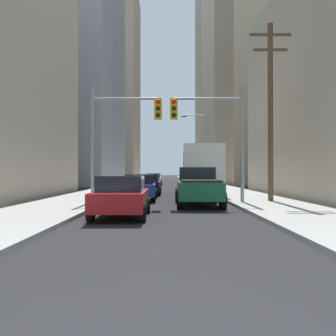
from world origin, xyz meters
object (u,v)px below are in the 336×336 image
object	(u,v)px
sedan_black	(148,184)
traffic_signal_near_right	(211,125)
city_bus	(200,169)
pickup_truck_green	(198,187)
sedan_beige	(154,179)
sedan_red	(122,196)
sedan_blue	(140,187)
traffic_signal_near_left	(123,125)

from	to	relation	value
sedan_black	traffic_signal_near_right	bearing A→B (deg)	-66.27
sedan_black	traffic_signal_near_right	size ratio (longest dim) A/B	0.70
city_bus	pickup_truck_green	bearing A→B (deg)	-95.58
pickup_truck_green	traffic_signal_near_right	size ratio (longest dim) A/B	0.91
sedan_black	sedan_beige	bearing A→B (deg)	90.75
sedan_red	sedan_blue	world-z (taller)	same
sedan_blue	traffic_signal_near_left	size ratio (longest dim) A/B	0.71
sedan_red	sedan_beige	distance (m)	31.74
city_bus	sedan_black	bearing A→B (deg)	-169.38
sedan_red	sedan_black	world-z (taller)	same
city_bus	sedan_black	size ratio (longest dim) A/B	2.74
sedan_beige	traffic_signal_near_right	xyz separation A→B (m)	(3.91, -26.61, 3.27)
sedan_red	sedan_black	distance (m)	13.47
sedan_red	traffic_signal_near_right	size ratio (longest dim) A/B	0.70
city_bus	sedan_red	size ratio (longest dim) A/B	2.75
sedan_beige	traffic_signal_near_right	size ratio (longest dim) A/B	0.71
pickup_truck_green	sedan_red	size ratio (longest dim) A/B	1.29
pickup_truck_green	sedan_beige	size ratio (longest dim) A/B	1.28
sedan_beige	traffic_signal_near_right	world-z (taller)	traffic_signal_near_right
pickup_truck_green	sedan_beige	bearing A→B (deg)	96.82
sedan_blue	sedan_black	world-z (taller)	same
sedan_red	sedan_black	xyz separation A→B (m)	(0.22, 13.47, 0.00)
city_bus	pickup_truck_green	size ratio (longest dim) A/B	2.13
sedan_red	sedan_black	bearing A→B (deg)	89.07
sedan_red	traffic_signal_near_left	world-z (taller)	traffic_signal_near_left
sedan_red	traffic_signal_near_right	xyz separation A→B (m)	(3.89, 5.13, 3.27)
traffic_signal_near_right	sedan_black	bearing A→B (deg)	113.73
pickup_truck_green	sedan_blue	bearing A→B (deg)	134.97
sedan_beige	sedan_black	bearing A→B (deg)	-89.25
sedan_blue	traffic_signal_near_left	distance (m)	4.36
sedan_black	sedan_beige	distance (m)	18.27
traffic_signal_near_right	pickup_truck_green	bearing A→B (deg)	-154.24
traffic_signal_near_left	traffic_signal_near_right	xyz separation A→B (m)	(4.48, 0.00, 0.01)
sedan_blue	sedan_black	distance (m)	5.52
city_bus	sedan_black	xyz separation A→B (m)	(-3.90, -0.73, -1.16)
city_bus	sedan_beige	distance (m)	18.06
sedan_red	sedan_blue	size ratio (longest dim) A/B	0.99
city_bus	traffic_signal_near_left	bearing A→B (deg)	-117.47
traffic_signal_near_right	sedan_beige	bearing A→B (deg)	98.35
traffic_signal_near_left	city_bus	bearing A→B (deg)	62.53
city_bus	sedan_blue	size ratio (longest dim) A/B	2.72
sedan_blue	traffic_signal_near_left	world-z (taller)	traffic_signal_near_left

